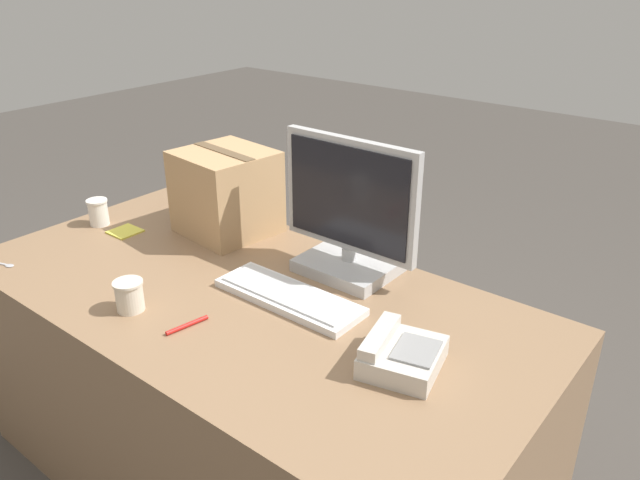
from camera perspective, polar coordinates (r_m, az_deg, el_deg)
The scene contains 11 objects.
ground_plane at distance 2.33m, azimuth -5.88°, elevation -20.84°, with size 12.00×12.00×0.00m, color #47423D.
office_desk at distance 2.08m, azimuth -6.34°, elevation -13.67°, with size 1.80×0.90×0.74m.
monitor at distance 1.90m, azimuth 2.69°, elevation 1.84°, with size 0.47×0.24×0.43m.
keyboard at distance 1.81m, azimuth -2.87°, elevation -5.16°, with size 0.46×0.15×0.03m.
desk_phone at distance 1.54m, azimuth 7.38°, elevation -10.35°, with size 0.22×0.23×0.08m.
paper_cup_left at distance 2.43m, azimuth -19.61°, elevation 2.42°, with size 0.08×0.08×0.10m.
paper_cup_right at distance 1.83m, azimuth -17.03°, elevation -4.88°, with size 0.08×0.08×0.09m.
spoon at distance 2.27m, azimuth -27.25°, elevation -1.92°, with size 0.16×0.06×0.00m.
cardboard_box at distance 2.22m, azimuth -8.57°, elevation 4.35°, with size 0.33×0.32×0.30m.
pen_marker at distance 1.73m, azimuth -12.05°, elevation -7.62°, with size 0.03×0.13×0.01m.
sticky_note_pad at distance 2.35m, azimuth -17.40°, elevation 0.75°, with size 0.10×0.10×0.01m.
Camera 1 is at (1.18, -1.12, 1.66)m, focal length 35.00 mm.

